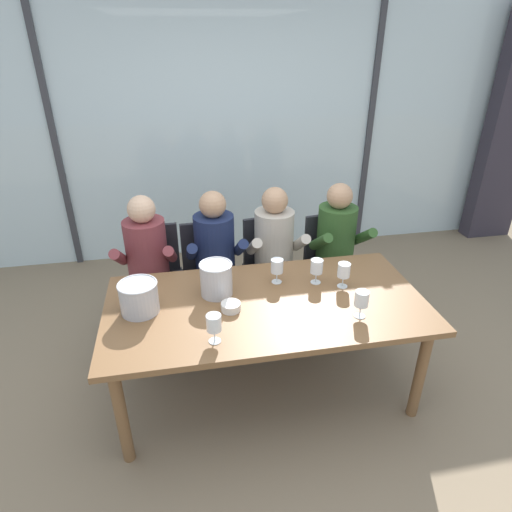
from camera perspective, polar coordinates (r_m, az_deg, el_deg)
name	(u,v)px	position (r m, az deg, el deg)	size (l,w,h in m)	color
ground	(243,309)	(3.98, -1.76, -7.10)	(14.00, 14.00, 0.00)	#847056
window_glass_panel	(221,137)	(4.65, -4.61, 15.52)	(7.23, 0.03, 2.60)	silver
window_mullion_left	(56,144)	(4.74, -25.06, 13.35)	(0.06, 0.06, 2.60)	#38383D
window_mullion_right	(369,131)	(5.07, 14.74, 15.74)	(0.06, 0.06, 2.60)	#38383D
hillside_vineyard	(199,113)	(8.33, -7.61, 18.34)	(13.23, 2.40, 1.92)	#477A38
curtain_heavy_drape	(511,128)	(5.82, 30.71, 14.36)	(0.56, 0.20, 2.60)	#332D38
dining_table	(266,311)	(2.79, 1.35, -7.33)	(2.03, 1.01, 0.74)	brown
chair_near_curtain	(155,271)	(3.64, -13.28, -1.93)	(0.44, 0.44, 0.88)	#232328
chair_left_of_center	(209,267)	(3.62, -6.25, -1.51)	(0.46, 0.46, 0.88)	#232328
chair_center	(271,261)	(3.70, 1.95, -0.64)	(0.50, 0.50, 0.88)	#232328
chair_right_of_center	(331,257)	(3.82, 9.94, -0.16)	(0.50, 0.50, 0.88)	#232328
person_maroon_top	(147,262)	(3.42, -14.30, -0.83)	(0.48, 0.62, 1.20)	brown
person_navy_polo	(216,256)	(3.41, -5.32, -0.06)	(0.47, 0.61, 1.20)	#192347
person_beige_jumper	(276,251)	(3.48, 2.67, 0.63)	(0.46, 0.61, 1.20)	#B7AD9E
person_olive_shirt	(339,246)	(3.64, 10.99, 1.34)	(0.48, 0.63, 1.20)	#2D5123
ice_bucket_primary	(139,297)	(2.70, -15.28, -5.28)	(0.24, 0.24, 0.20)	#B7B7BC
ice_bucket_secondary	(216,279)	(2.78, -5.30, -3.00)	(0.21, 0.21, 0.22)	#B7B7BC
tasting_bowl	(231,307)	(2.67, -3.36, -6.72)	(0.12, 0.12, 0.05)	silver
wine_glass_by_left_taster	(214,323)	(2.37, -5.61, -8.88)	(0.08, 0.08, 0.17)	silver
wine_glass_near_bucket	(362,300)	(2.63, 13.84, -5.66)	(0.08, 0.08, 0.17)	silver
wine_glass_center_pour	(344,271)	(2.91, 11.57, -1.99)	(0.08, 0.08, 0.17)	silver
wine_glass_by_right_taster	(317,267)	(2.92, 8.06, -1.43)	(0.08, 0.08, 0.17)	silver
wine_glass_spare_empty	(277,266)	(2.90, 2.81, -1.39)	(0.08, 0.08, 0.17)	silver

